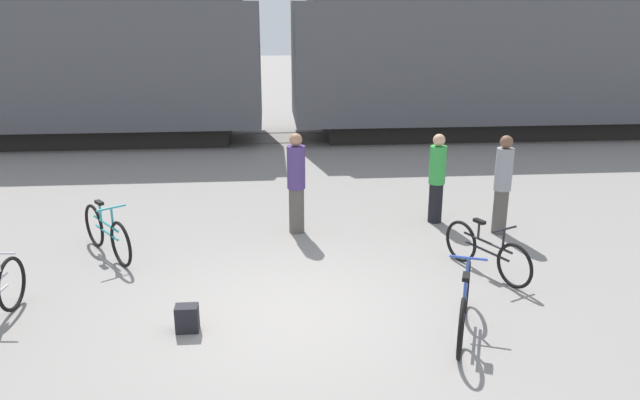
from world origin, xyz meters
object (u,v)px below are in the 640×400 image
Objects in this scene: person_in_grey at (503,184)px; backpack at (187,318)px; bicycle_teal at (107,233)px; bicycle_blue at (464,305)px; bicycle_black at (487,252)px; person_in_green at (437,178)px; person_in_purple at (296,183)px; freight_train at (276,41)px.

person_in_grey is 5.13× the size of backpack.
bicycle_blue is at bearing -30.30° from bicycle_teal.
bicycle_teal reaches higher than bicycle_black.
person_in_grey is at bearing 54.63° from person_in_green.
backpack is at bearing -162.35° from bicycle_black.
person_in_purple is at bearing 65.63° from backpack.
person_in_green is (-0.16, 2.31, 0.49)m from bicycle_black.
backpack is at bearing -138.34° from person_in_purple.
bicycle_teal is 2.95m from backpack.
person_in_purple reaches higher than bicycle_blue.
backpack is at bearing -132.12° from person_in_grey.
bicycle_teal is at bearing 168.55° from bicycle_black.
freight_train is 31.37× the size of bicycle_black.
person_in_grey reaches higher than person_in_green.
bicycle_blue is 4.16m from person_in_purple.
freight_train is 147.07× the size of backpack.
freight_train is at bearing 71.72° from bicycle_teal.
person_in_purple is at bearing -88.86° from freight_train.
bicycle_blue is 3.77m from person_in_grey.
person_in_green is (2.72, -7.61, -1.96)m from freight_train.
person_in_purple is (-2.72, 2.00, 0.55)m from bicycle_black.
bicycle_blue is (4.90, -2.86, -0.00)m from bicycle_teal.
bicycle_black is 2.37m from person_in_green.
backpack is (-1.52, -3.34, -0.73)m from person_in_purple.
bicycle_teal is (-2.89, -8.75, -2.42)m from freight_train.
bicycle_blue is at bearing -87.33° from person_in_purple.
person_in_green is at bearing 11.53° from bicycle_teal.
freight_train is 28.70× the size of person_in_grey.
bicycle_teal is (-5.77, 1.17, 0.03)m from bicycle_black.
person_in_grey is (0.81, 1.64, 0.54)m from bicycle_black.
person_in_green is at bearing 162.53° from person_in_grey.
bicycle_black is 0.93× the size of bicycle_blue.
person_in_grey is at bearing 4.13° from bicycle_teal.
bicycle_blue is (-0.87, -1.69, 0.03)m from bicycle_black.
bicycle_teal is 5.67m from bicycle_blue.
bicycle_blue is 3.39m from backpack.
person_in_purple is at bearing 116.64° from bicycle_blue.
freight_train is 9.53m from bicycle_teal.
person_in_grey is 3.54m from person_in_purple.
freight_train is 28.27× the size of person_in_purple.
bicycle_black is 0.97× the size of person_in_green.
person_in_purple is 2.58m from person_in_green.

